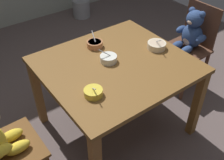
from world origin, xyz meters
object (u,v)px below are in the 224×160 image
Objects in this scene: porridge_bowl_terracotta_far_center at (95,44)px; porridge_bowl_cream_near_right at (157,45)px; dining_table at (116,73)px; metal_pail at (81,8)px; porridge_bowl_white_center at (108,58)px; teddy_chair_near_right at (191,37)px; porridge_bowl_yellow_near_left at (93,92)px.

porridge_bowl_cream_near_right is at bearing -39.09° from porridge_bowl_terracotta_far_center.
dining_table is 7.84× the size of porridge_bowl_terracotta_far_center.
dining_table is 4.07× the size of metal_pail.
porridge_bowl_white_center is 0.95× the size of porridge_bowl_terracotta_far_center.
porridge_bowl_white_center is (-1.01, -0.02, 0.17)m from teddy_chair_near_right.
teddy_chair_near_right is at bearing 9.78° from porridge_bowl_cream_near_right.
metal_pail is (0.95, 2.15, -0.48)m from dining_table.
teddy_chair_near_right reaches higher than porridge_bowl_cream_near_right.
teddy_chair_near_right is 1.35m from porridge_bowl_yellow_near_left.
metal_pail is (0.95, 1.86, -0.60)m from porridge_bowl_terracotta_far_center.
teddy_chair_near_right is 1.01m from porridge_bowl_terracotta_far_center.
porridge_bowl_terracotta_far_center is at bearing 140.91° from porridge_bowl_cream_near_right.
teddy_chair_near_right is 3.25× the size of metal_pail.
porridge_bowl_yellow_near_left is (-0.34, -0.20, 0.12)m from dining_table.
porridge_bowl_terracotta_far_center is 0.50m from porridge_bowl_cream_near_right.
porridge_bowl_cream_near_right is 0.75m from porridge_bowl_yellow_near_left.
porridge_bowl_terracotta_far_center is at bearing 81.35° from porridge_bowl_white_center.
dining_table is 7.19× the size of porridge_bowl_cream_near_right.
dining_table is 0.14m from porridge_bowl_white_center.
porridge_bowl_yellow_near_left is at bearing -140.20° from porridge_bowl_white_center.
metal_pail is (0.55, 2.18, -0.60)m from porridge_bowl_cream_near_right.
porridge_bowl_yellow_near_left is at bearing 10.44° from teddy_chair_near_right.
metal_pail is at bearing -90.66° from teddy_chair_near_right.
dining_table is 0.41m from porridge_bowl_yellow_near_left.
teddy_chair_near_right reaches higher than metal_pail.
porridge_bowl_yellow_near_left is at bearing -148.93° from dining_table.
porridge_bowl_white_center reaches higher than dining_table.
dining_table is at bearing -56.15° from porridge_bowl_white_center.
porridge_bowl_white_center is at bearing -98.65° from porridge_bowl_terracotta_far_center.
teddy_chair_near_right is at bearing 1.24° from porridge_bowl_white_center.
porridge_bowl_cream_near_right reaches higher than porridge_bowl_terracotta_far_center.
teddy_chair_near_right is 5.75× the size of porridge_bowl_cream_near_right.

